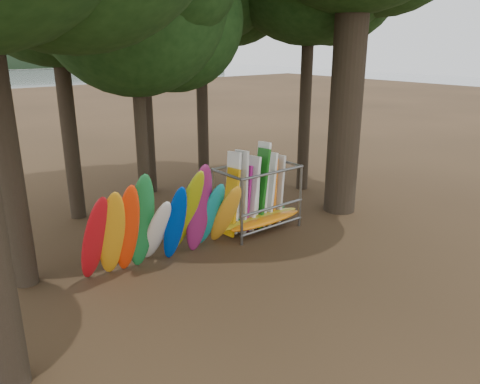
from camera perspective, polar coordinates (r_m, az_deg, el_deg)
ground at (r=14.28m, az=1.84°, el=-7.28°), size 120.00×120.00×0.00m
kayak_row at (r=13.14m, az=-8.93°, el=-3.64°), size 4.80×1.96×3.02m
storage_rack at (r=15.67m, az=2.06°, el=-0.95°), size 3.23×1.54×2.90m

